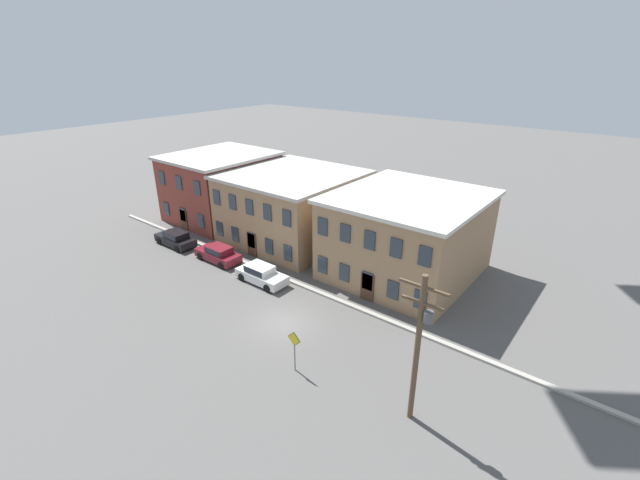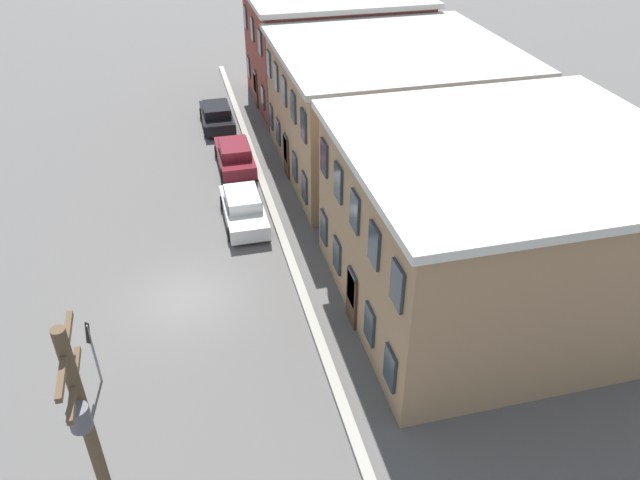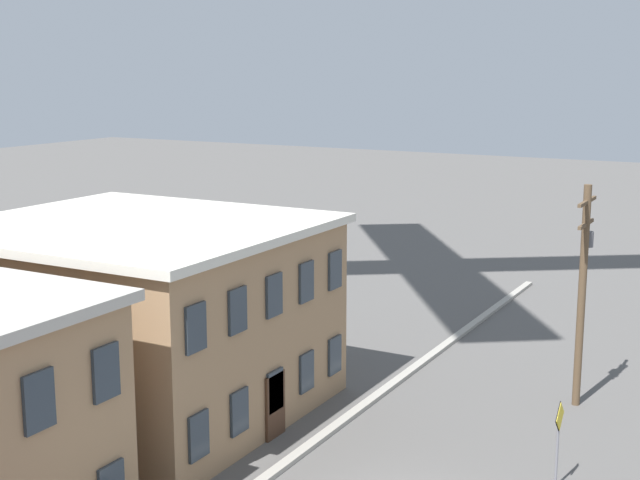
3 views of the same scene
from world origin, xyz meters
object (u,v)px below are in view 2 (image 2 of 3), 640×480
car_white (243,207)px  caution_sign (91,343)px  car_black (217,115)px  utility_pole (96,455)px  car_maroon (235,155)px

car_white → caution_sign: bearing=-34.3°
car_black → utility_pole: utility_pole is taller
car_black → caution_sign: (20.68, -6.21, 1.03)m
car_maroon → utility_pole: (21.72, -5.53, 3.82)m
car_black → utility_pole: size_ratio=0.54×
car_maroon → car_white: (5.71, -0.34, 0.00)m
car_maroon → caution_sign: bearing=-23.9°
car_white → utility_pole: (16.01, -5.19, 3.82)m
car_black → car_maroon: bearing=3.4°
car_maroon → car_white: 5.72m
car_white → caution_sign: (9.10, -6.21, 1.03)m
car_white → caution_sign: 11.06m
car_white → caution_sign: size_ratio=1.65×
caution_sign → utility_pole: utility_pole is taller
car_maroon → caution_sign: (14.81, -6.55, 1.03)m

